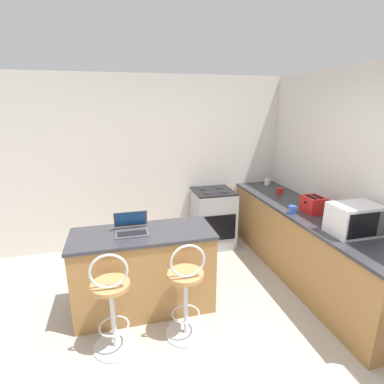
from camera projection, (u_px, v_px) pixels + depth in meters
name	position (u px, v px, depth m)	size (l,w,h in m)	color
ground_plane	(202.00, 356.00, 2.69)	(20.00, 20.00, 0.00)	#ADA393
wall_back	(158.00, 163.00, 4.62)	(12.00, 0.06, 2.60)	silver
breakfast_bar	(144.00, 271.00, 3.23)	(1.48, 0.62, 0.90)	#9E703D
counter_right	(304.00, 243.00, 3.86)	(0.68, 2.98, 0.90)	#9E703D
bar_stool_near	(112.00, 304.00, 2.65)	(0.40, 0.40, 1.01)	silver
bar_stool_far	(186.00, 293.00, 2.81)	(0.40, 0.40, 1.01)	silver
laptop	(131.00, 227.00, 3.11)	(0.34, 0.29, 0.21)	#47474C
microwave	(354.00, 219.00, 3.02)	(0.48, 0.33, 0.32)	silver
toaster	(313.00, 205.00, 3.65)	(0.24, 0.26, 0.20)	red
stove_range	(213.00, 218.00, 4.73)	(0.61, 0.61, 0.91)	#9EA3A8
mug_red	(279.00, 190.00, 4.45)	(0.10, 0.09, 0.09)	red
mug_blue	(292.00, 210.00, 3.61)	(0.11, 0.09, 0.10)	#2D51AD
mug_white	(267.00, 182.00, 4.91)	(0.10, 0.08, 0.10)	white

